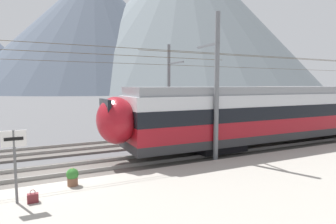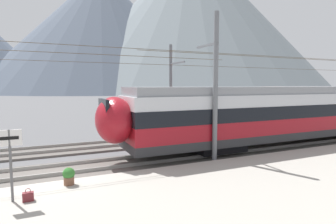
{
  "view_description": "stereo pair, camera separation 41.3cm",
  "coord_description": "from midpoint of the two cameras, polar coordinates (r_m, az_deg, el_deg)",
  "views": [
    {
      "loc": [
        -0.4,
        -12.0,
        3.94
      ],
      "look_at": [
        6.67,
        2.67,
        2.37
      ],
      "focal_mm": 29.78,
      "sensor_mm": 36.0,
      "label": 1
    },
    {
      "loc": [
        -0.02,
        -12.18,
        3.94
      ],
      "look_at": [
        6.67,
        2.67,
        2.37
      ],
      "focal_mm": 29.78,
      "sensor_mm": 36.0,
      "label": 2
    }
  ],
  "objects": [
    {
      "name": "train_near_platform",
      "position": [
        21.36,
        27.96,
        0.26
      ],
      "size": [
        28.68,
        2.98,
        4.27
      ],
      "color": "#2D2D30",
      "rests_on": "track_near"
    },
    {
      "name": "track_near",
      "position": [
        13.58,
        -22.81,
        -11.51
      ],
      "size": [
        120.0,
        3.0,
        0.28
      ],
      "color": "#5B5651",
      "rests_on": "ground"
    },
    {
      "name": "track_far",
      "position": [
        17.99,
        -23.21,
        -7.38
      ],
      "size": [
        120.0,
        3.0,
        0.28
      ],
      "color": "#5B5651",
      "rests_on": "ground"
    },
    {
      "name": "ground_plane",
      "position": [
        12.72,
        -22.68,
        -12.98
      ],
      "size": [
        400.0,
        400.0,
        0.0
      ],
      "primitive_type": "plane",
      "color": "#565659"
    },
    {
      "name": "platform_sign",
      "position": [
        9.78,
        -28.58,
        -6.73
      ],
      "size": [
        0.7,
        0.08,
        2.26
      ],
      "color": "#59595B",
      "rests_on": "platform_slab"
    },
    {
      "name": "mountain_central_peak",
      "position": [
        176.26,
        -13.32,
        15.6
      ],
      "size": [
        138.05,
        138.05,
        70.55
      ],
      "primitive_type": "cone",
      "color": "#515B6B",
      "rests_on": "ground"
    },
    {
      "name": "catenary_mast_far_side",
      "position": [
        21.69,
        1.3,
        5.0
      ],
      "size": [
        45.6,
        2.48,
        7.07
      ],
      "color": "slate",
      "rests_on": "ground"
    },
    {
      "name": "mountain_right_ridge",
      "position": [
        181.23,
        4.66,
        18.63
      ],
      "size": [
        160.59,
        160.59,
        90.31
      ],
      "primitive_type": "cone",
      "color": "slate",
      "rests_on": "ground"
    },
    {
      "name": "handbag_near_sign",
      "position": [
        10.01,
        -25.62,
        -15.34
      ],
      "size": [
        0.32,
        0.18,
        0.41
      ],
      "color": "maroon",
      "rests_on": "platform_slab"
    },
    {
      "name": "potted_plant_platform_edge",
      "position": [
        10.93,
        -18.61,
        -12.18
      ],
      "size": [
        0.43,
        0.43,
        0.64
      ],
      "color": "brown",
      "rests_on": "platform_slab"
    },
    {
      "name": "catenary_mast_mid",
      "position": [
        13.97,
        10.26,
        5.36
      ],
      "size": [
        45.6,
        1.92,
        7.46
      ],
      "color": "slate",
      "rests_on": "ground"
    }
  ]
}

